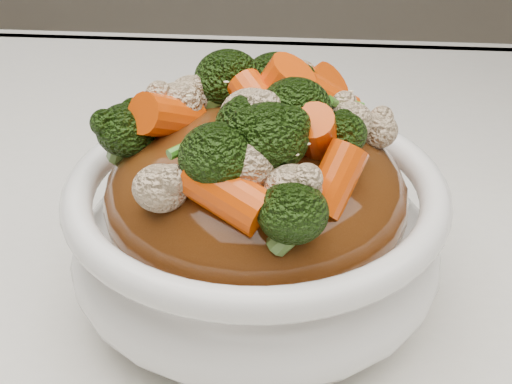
# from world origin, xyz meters

# --- Properties ---
(tablecloth) EXTENTS (1.20, 0.80, 0.04)m
(tablecloth) POSITION_xyz_m (0.00, 0.00, 0.73)
(tablecloth) COLOR white
(tablecloth) RESTS_ON dining_table
(bowl) EXTENTS (0.23, 0.23, 0.08)m
(bowl) POSITION_xyz_m (0.04, 0.01, 0.79)
(bowl) COLOR white
(bowl) RESTS_ON tablecloth
(sauce_base) EXTENTS (0.18, 0.18, 0.08)m
(sauce_base) POSITION_xyz_m (0.04, 0.01, 0.81)
(sauce_base) COLOR #4E260D
(sauce_base) RESTS_ON bowl
(carrots) EXTENTS (0.18, 0.18, 0.04)m
(carrots) POSITION_xyz_m (0.04, 0.01, 0.87)
(carrots) COLOR #E34A07
(carrots) RESTS_ON sauce_base
(broccoli) EXTENTS (0.18, 0.18, 0.04)m
(broccoli) POSITION_xyz_m (0.04, 0.01, 0.87)
(broccoli) COLOR black
(broccoli) RESTS_ON sauce_base
(cauliflower) EXTENTS (0.18, 0.18, 0.03)m
(cauliflower) POSITION_xyz_m (0.04, 0.01, 0.87)
(cauliflower) COLOR beige
(cauliflower) RESTS_ON sauce_base
(scallions) EXTENTS (0.14, 0.14, 0.02)m
(scallions) POSITION_xyz_m (0.04, 0.01, 0.87)
(scallions) COLOR #39821E
(scallions) RESTS_ON sauce_base
(sesame_seeds) EXTENTS (0.17, 0.17, 0.01)m
(sesame_seeds) POSITION_xyz_m (0.04, 0.01, 0.87)
(sesame_seeds) COLOR beige
(sesame_seeds) RESTS_ON sauce_base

